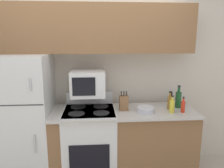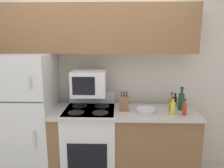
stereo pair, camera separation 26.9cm
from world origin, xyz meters
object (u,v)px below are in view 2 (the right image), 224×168
at_px(refrigerator, 27,116).
at_px(microwave, 89,83).
at_px(bottle_vinegar, 171,104).
at_px(knife_block, 124,103).
at_px(bowl, 145,111).
at_px(stove, 90,142).
at_px(bottle_wine_green, 181,101).
at_px(bottle_hot_sauce, 184,109).
at_px(bottle_cooking_spray, 173,108).
at_px(bottle_soy_sauce, 175,101).

xyz_separation_m(refrigerator, microwave, (0.83, 0.05, 0.45)).
distance_m(microwave, bottle_vinegar, 1.08).
height_order(refrigerator, knife_block, refrigerator).
relative_size(bowl, bottle_vinegar, 0.95).
bearing_deg(stove, bottle_wine_green, 2.81).
bearing_deg(stove, bottle_vinegar, -0.06).
height_order(refrigerator, bottle_vinegar, refrigerator).
bearing_deg(stove, refrigerator, 176.39).
height_order(knife_block, bottle_hot_sauce, knife_block).
height_order(bottle_hot_sauce, bottle_vinegar, bottle_vinegar).
bearing_deg(bowl, stove, 172.83).
height_order(knife_block, bottle_cooking_spray, knife_block).
distance_m(bottle_vinegar, bottle_soy_sauce, 0.24).
relative_size(knife_block, bottle_hot_sauce, 1.26).
height_order(refrigerator, bowl, refrigerator).
distance_m(refrigerator, bottle_soy_sauce, 1.99).
xyz_separation_m(bottle_hot_sauce, bottle_wine_green, (0.01, 0.20, 0.04)).
bearing_deg(stove, bottle_hot_sauce, -6.77).
height_order(stove, bowl, stove).
bearing_deg(bottle_wine_green, bowl, -162.80).
height_order(stove, knife_block, knife_block).
bearing_deg(bottle_hot_sauce, refrigerator, 174.56).
xyz_separation_m(stove, bottle_hot_sauce, (1.16, -0.14, 0.52)).
height_order(microwave, knife_block, microwave).
bearing_deg(microwave, knife_block, -12.55).
bearing_deg(bottle_soy_sauce, stove, -169.47).
bearing_deg(microwave, bottle_soy_sauce, 5.44).
bearing_deg(bottle_cooking_spray, microwave, 167.04).
relative_size(stove, bottle_cooking_spray, 5.03).
xyz_separation_m(bowl, bottle_cooking_spray, (0.32, -0.05, 0.05)).
relative_size(refrigerator, knife_block, 6.55).
xyz_separation_m(microwave, bottle_cooking_spray, (1.03, -0.24, -0.25)).
height_order(stove, bottle_soy_sauce, bottle_soy_sauce).
distance_m(bottle_hot_sauce, bottle_cooking_spray, 0.14).
height_order(bottle_vinegar, bottle_soy_sauce, bottle_vinegar).
bearing_deg(bottle_soy_sauce, bottle_cooking_spray, -108.07).
bearing_deg(stove, bottle_cooking_spray, -7.59).
relative_size(stove, bottle_wine_green, 3.69).
height_order(bottle_cooking_spray, bottle_wine_green, bottle_wine_green).
height_order(bottle_hot_sauce, bottle_soy_sauce, bottle_hot_sauce).
bearing_deg(refrigerator, bottle_hot_sauce, -5.44).
distance_m(refrigerator, bowl, 1.56).
distance_m(stove, knife_block, 0.70).
bearing_deg(bottle_soy_sauce, refrigerator, -175.43).
bearing_deg(bottle_wine_green, refrigerator, -179.87).
height_order(bottle_hot_sauce, bottle_wine_green, bottle_wine_green).
relative_size(refrigerator, stove, 1.49).
xyz_separation_m(microwave, bottle_vinegar, (1.05, -0.10, -0.24)).
bearing_deg(microwave, refrigerator, -176.65).
distance_m(bottle_hot_sauce, bottle_wine_green, 0.20).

